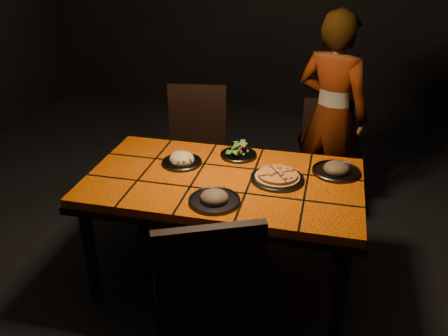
% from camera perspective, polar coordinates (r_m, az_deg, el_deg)
% --- Properties ---
extents(room_shell, '(6.04, 7.04, 3.08)m').
position_cam_1_polar(room_shell, '(2.51, -0.04, 14.06)').
color(room_shell, black).
rests_on(room_shell, ground).
extents(dining_table, '(1.62, 0.92, 0.75)m').
position_cam_1_polar(dining_table, '(2.82, -0.04, -2.61)').
color(dining_table, '#FF6508').
rests_on(dining_table, ground).
extents(chair_near, '(0.61, 0.61, 1.02)m').
position_cam_1_polar(chair_near, '(2.22, -2.09, -14.86)').
color(chair_near, black).
rests_on(chair_near, ground).
extents(chair_far_left, '(0.51, 0.51, 1.00)m').
position_cam_1_polar(chair_far_left, '(3.69, -3.35, 3.08)').
color(chair_far_left, black).
rests_on(chair_far_left, ground).
extents(chair_far_right, '(0.40, 0.40, 0.89)m').
position_cam_1_polar(chair_far_right, '(3.77, 12.16, 2.04)').
color(chair_far_right, black).
rests_on(chair_far_right, ground).
extents(diner, '(0.68, 0.57, 1.58)m').
position_cam_1_polar(diner, '(3.72, 12.79, 6.26)').
color(diner, brown).
rests_on(diner, ground).
extents(plate_pizza, '(0.36, 0.36, 0.04)m').
position_cam_1_polar(plate_pizza, '(2.76, 6.43, -1.12)').
color(plate_pizza, '#38383D').
rests_on(plate_pizza, dining_table).
extents(plate_pasta, '(0.25, 0.25, 0.08)m').
position_cam_1_polar(plate_pasta, '(2.95, -5.10, 0.92)').
color(plate_pasta, '#38383D').
rests_on(plate_pasta, dining_table).
extents(plate_salad, '(0.23, 0.23, 0.07)m').
position_cam_1_polar(plate_salad, '(3.03, 1.77, 1.87)').
color(plate_salad, '#38383D').
rests_on(plate_salad, dining_table).
extents(plate_mushroom_a, '(0.28, 0.28, 0.09)m').
position_cam_1_polar(plate_mushroom_a, '(2.53, -1.16, -3.64)').
color(plate_mushroom_a, '#38383D').
rests_on(plate_mushroom_a, dining_table).
extents(plate_mushroom_b, '(0.29, 0.29, 0.09)m').
position_cam_1_polar(plate_mushroom_b, '(2.91, 13.38, -0.11)').
color(plate_mushroom_b, '#38383D').
rests_on(plate_mushroom_b, dining_table).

